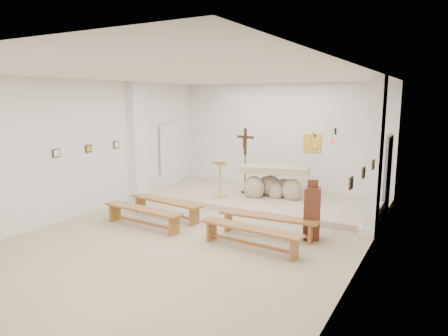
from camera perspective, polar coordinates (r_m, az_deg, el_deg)
The scene contains 27 objects.
ground at distance 9.05m, azimuth -4.08°, elevation -9.61°, with size 7.00×10.00×0.00m, color #C5AD8E.
wall_left at distance 10.94m, azimuth -19.62°, elevation 2.67°, with size 0.02×10.00×3.50m, color white.
wall_right at distance 7.30m, azimuth 19.19°, elevation -0.67°, with size 0.02×10.00×3.50m, color white.
wall_back at distance 13.03m, azimuth 8.09°, elevation 4.23°, with size 7.00×0.02×3.50m, color white.
ceiling at distance 8.54m, azimuth -4.37°, elevation 13.04°, with size 7.00×10.00×0.02m, color silver.
sanctuary_platform at distance 11.97m, azimuth 5.26°, elevation -4.37°, with size 6.98×3.00×0.15m, color #B9A58E.
pilaster_left at distance 12.25m, azimuth -12.17°, elevation 3.75°, with size 0.26×0.55×3.50m, color white.
pilaster_right at distance 9.27m, azimuth 20.75°, elevation 1.39°, with size 0.26×0.55×3.50m, color white.
gold_wall_relief at distance 12.67m, azimuth 12.46°, elevation 3.48°, with size 0.55×0.04×0.55m, color yellow.
sanctuary_lamp at distance 12.22m, azimuth 15.27°, elevation 3.89°, with size 0.11×0.36×0.44m.
station_frame_left_front at distance 10.43m, azimuth -22.85°, elevation 1.97°, with size 0.03×0.20×0.20m, color #382619.
station_frame_left_mid at distance 11.06m, azimuth -18.76°, elevation 2.64°, with size 0.03×0.20×0.20m, color #382619.
station_frame_left_rear at distance 11.74m, azimuth -15.13°, elevation 3.22°, with size 0.03×0.20×0.20m, color #382619.
station_frame_right_front at distance 6.54m, azimuth 17.71°, elevation -2.04°, with size 0.03×0.20×0.20m, color #382619.
station_frame_right_mid at distance 7.51m, azimuth 19.31°, elevation -0.63°, with size 0.03×0.20×0.20m, color #382619.
station_frame_right_rear at distance 8.48m, azimuth 20.54°, elevation 0.46°, with size 0.03×0.20×0.20m, color #382619.
radiator_left at distance 13.04m, azimuth -10.09°, elevation -2.40°, with size 0.10×0.85×0.52m, color silver.
radiator_right at distance 10.25m, azimuth 21.19°, elevation -6.34°, with size 0.10×0.85×0.52m, color silver.
altar at distance 11.81m, azimuth 7.12°, elevation -2.29°, with size 2.09×1.22×1.01m.
lectern at distance 11.66m, azimuth -0.59°, elevation -1.53°, with size 0.45×0.40×1.12m.
crucifix_stand at distance 12.17m, azimuth 3.03°, elevation 1.76°, with size 0.60×0.26×1.98m.
potted_plant at distance 12.31m, azimuth 5.45°, elevation -2.32°, with size 0.49×0.42×0.54m, color #294F1F.
donation_pedestal at distance 8.89m, azimuth 12.44°, elevation -6.27°, with size 0.44×0.44×1.31m.
bench_left_front at distance 10.33m, azimuth -8.30°, elevation -5.17°, with size 2.24×0.62×0.47m.
bench_right_front at distance 8.93m, azimuth 6.29°, elevation -7.53°, with size 2.24×0.53×0.47m.
bench_left_second at distance 9.67m, azimuth -11.55°, elevation -6.31°, with size 2.23×0.49×0.47m.
bench_right_second at distance 8.17m, azimuth 3.78°, elevation -9.19°, with size 2.23×0.49×0.47m.
Camera 1 is at (4.75, -7.08, 3.02)m, focal length 32.00 mm.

